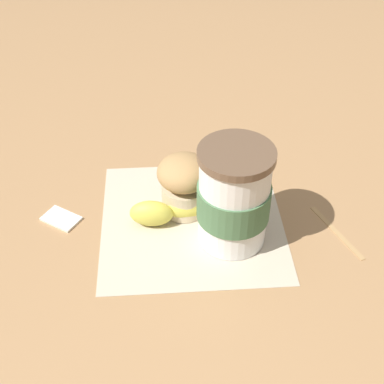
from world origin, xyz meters
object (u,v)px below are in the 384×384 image
(banana, at_px, (190,201))
(muffin, at_px, (184,183))
(sugar_packet, at_px, (61,218))
(coffee_cup, at_px, (234,198))

(banana, bearing_deg, muffin, -42.47)
(sugar_packet, bearing_deg, muffin, -179.47)
(coffee_cup, relative_size, muffin, 1.61)
(muffin, distance_m, banana, 0.03)
(coffee_cup, relative_size, sugar_packet, 2.80)
(muffin, bearing_deg, banana, 137.53)
(muffin, xyz_separation_m, sugar_packet, (0.17, 0.00, -0.04))
(coffee_cup, xyz_separation_m, muffin, (0.06, -0.06, -0.02))
(muffin, relative_size, sugar_packet, 1.74)
(coffee_cup, height_order, banana, coffee_cup)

